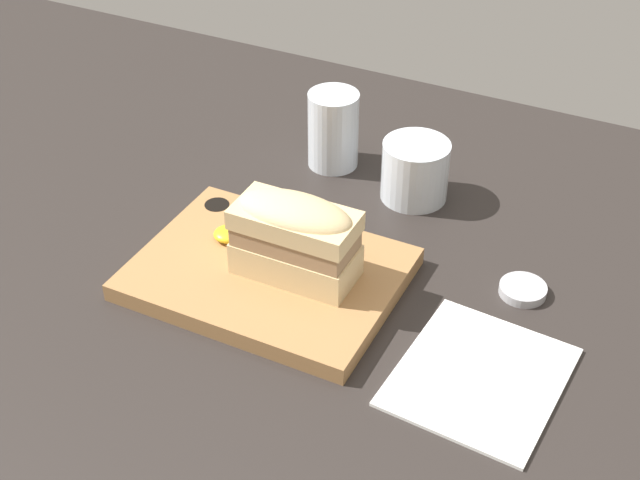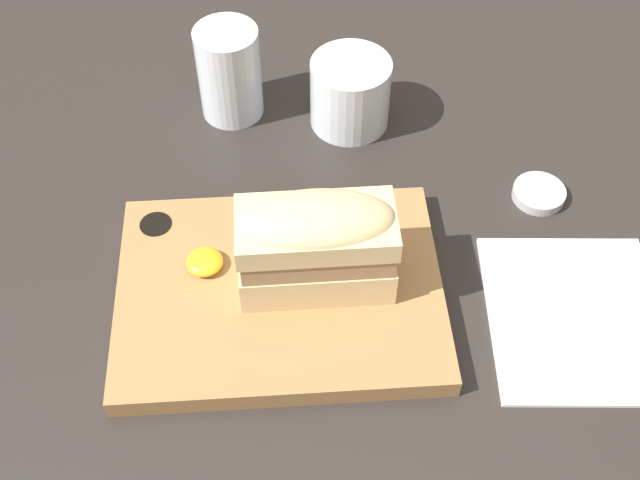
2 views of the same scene
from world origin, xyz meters
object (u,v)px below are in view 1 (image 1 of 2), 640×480
serving_board (267,273)px  condiment_dish (523,290)px  wine_glass (415,172)px  water_glass (333,134)px  napkin (481,374)px  sandwich (295,235)px

serving_board → condiment_dish: (25.72, 10.33, -0.50)cm
serving_board → condiment_dish: serving_board is taller
serving_board → condiment_dish: bearing=21.9°
serving_board → wine_glass: (8.23, 22.56, 2.53)cm
serving_board → water_glass: (-4.10, 25.04, 3.38)cm
serving_board → wine_glass: 24.15cm
serving_board → napkin: 25.82cm
sandwich → wine_glass: bearing=77.5°
sandwich → water_glass: sandwich is taller
serving_board → water_glass: bearing=99.3°
sandwich → napkin: 23.63cm
wine_glass → napkin: size_ratio=0.46×
sandwich → wine_glass: (4.91, 22.11, -3.57)cm
water_glass → napkin: water_glass is taller
serving_board → sandwich: size_ratio=2.16×
sandwich → napkin: (22.26, -3.84, -6.93)cm
serving_board → sandwich: (3.31, 0.45, 6.10)cm
sandwich → water_glass: size_ratio=1.29×
napkin → sandwich: bearing=170.2°
water_glass → wine_glass: bearing=-11.4°
water_glass → serving_board: bearing=-80.7°
sandwich → napkin: sandwich is taller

